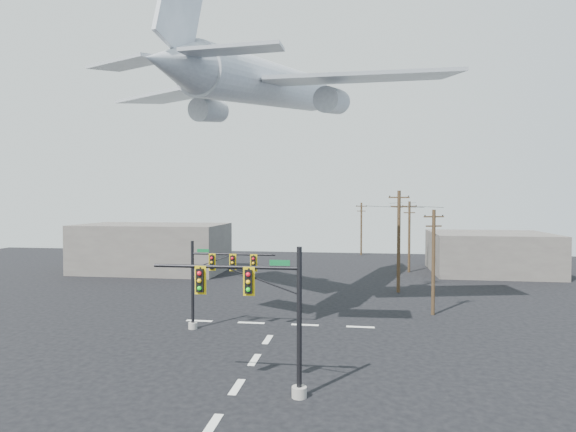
% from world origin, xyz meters
% --- Properties ---
extents(ground, '(120.00, 120.00, 0.00)m').
position_xyz_m(ground, '(0.00, 0.00, 0.00)').
color(ground, black).
rests_on(ground, ground).
extents(lane_markings, '(14.00, 21.20, 0.01)m').
position_xyz_m(lane_markings, '(0.00, 5.33, 0.01)').
color(lane_markings, white).
rests_on(lane_markings, ground).
extents(signal_mast_near, '(7.33, 0.77, 6.99)m').
position_xyz_m(signal_mast_near, '(1.62, -0.82, 3.78)').
color(signal_mast_near, '#9C978D').
rests_on(signal_mast_near, ground).
extents(signal_mast_far, '(6.23, 0.69, 6.23)m').
position_xyz_m(signal_mast_far, '(-4.24, 9.77, 3.53)').
color(signal_mast_far, '#9C978D').
rests_on(signal_mast_far, ground).
extents(utility_pole_a, '(1.63, 0.60, 8.34)m').
position_xyz_m(utility_pole_a, '(11.69, 16.55, 4.36)').
color(utility_pole_a, '#412F1C').
rests_on(utility_pole_a, ground).
extents(utility_pole_b, '(2.01, 0.55, 10.01)m').
position_xyz_m(utility_pole_b, '(9.73, 25.56, 5.23)').
color(utility_pole_b, '#412F1C').
rests_on(utility_pole_b, ground).
extents(utility_pole_c, '(1.82, 0.30, 8.89)m').
position_xyz_m(utility_pole_c, '(12.12, 39.16, 4.65)').
color(utility_pole_c, '#412F1C').
rests_on(utility_pole_c, ground).
extents(utility_pole_d, '(1.78, 0.30, 8.61)m').
position_xyz_m(utility_pole_d, '(6.26, 56.85, 4.51)').
color(utility_pole_d, '#412F1C').
rests_on(utility_pole_d, ground).
extents(power_lines, '(7.48, 40.31, 0.68)m').
position_xyz_m(power_lines, '(10.10, 36.85, 8.41)').
color(power_lines, black).
extents(airliner, '(30.31, 32.48, 8.58)m').
position_xyz_m(airliner, '(-1.63, 17.10, 18.63)').
color(airliner, silver).
extents(building_left, '(18.00, 10.00, 6.00)m').
position_xyz_m(building_left, '(-20.00, 35.00, 3.00)').
color(building_left, '#67625B').
rests_on(building_left, ground).
extents(building_right, '(14.00, 12.00, 5.00)m').
position_xyz_m(building_right, '(22.00, 40.00, 2.50)').
color(building_right, '#67625B').
rests_on(building_right, ground).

